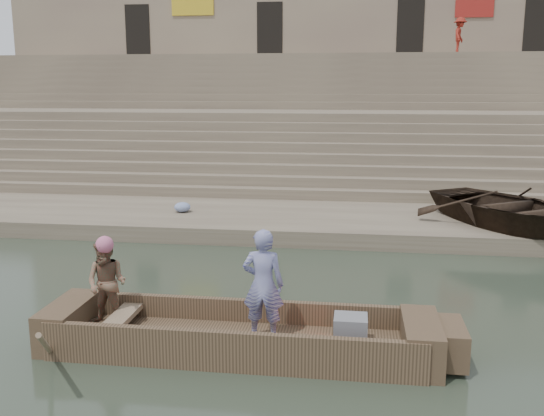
% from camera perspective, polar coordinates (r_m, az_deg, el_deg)
% --- Properties ---
extents(ground, '(120.00, 120.00, 0.00)m').
position_cam_1_polar(ground, '(8.89, -9.84, -13.60)').
color(ground, '#293326').
rests_on(ground, ground).
extents(lower_landing, '(32.00, 4.00, 0.40)m').
position_cam_1_polar(lower_landing, '(16.25, -1.28, -1.16)').
color(lower_landing, '#82745D').
rests_on(lower_landing, ground).
extents(mid_landing, '(32.00, 3.00, 2.80)m').
position_cam_1_polar(mid_landing, '(23.41, 1.68, 5.68)').
color(mid_landing, '#82745D').
rests_on(mid_landing, ground).
extents(upper_landing, '(32.00, 3.00, 5.20)m').
position_cam_1_polar(upper_landing, '(30.28, 3.18, 9.24)').
color(upper_landing, '#82745D').
rests_on(upper_landing, ground).
extents(ghat_steps, '(32.00, 11.00, 5.20)m').
position_cam_1_polar(ghat_steps, '(25.05, 2.11, 6.97)').
color(ghat_steps, '#82745D').
rests_on(ghat_steps, ground).
extents(building_wall, '(32.00, 5.07, 11.20)m').
position_cam_1_polar(building_wall, '(34.29, 3.82, 14.50)').
color(building_wall, gray).
rests_on(building_wall, ground).
extents(main_rowboat, '(5.00, 1.30, 0.22)m').
position_cam_1_polar(main_rowboat, '(8.89, -3.22, -12.68)').
color(main_rowboat, brown).
rests_on(main_rowboat, ground).
extents(rowboat_trim, '(6.04, 2.63, 1.97)m').
position_cam_1_polar(rowboat_trim, '(8.77, -1.90, -11.60)').
color(rowboat_trim, brown).
rests_on(rowboat_trim, ground).
extents(standing_man, '(0.58, 0.39, 1.59)m').
position_cam_1_polar(standing_man, '(8.50, -0.84, -7.22)').
color(standing_man, navy).
rests_on(standing_man, main_rowboat).
extents(rowing_man, '(0.68, 0.56, 1.30)m').
position_cam_1_polar(rowing_man, '(9.34, -15.28, -6.86)').
color(rowing_man, '#277651').
rests_on(rowing_man, main_rowboat).
extents(television, '(0.46, 0.42, 0.40)m').
position_cam_1_polar(television, '(8.61, 7.31, -11.31)').
color(television, slate).
rests_on(television, main_rowboat).
extents(beached_rowboat, '(5.16, 5.54, 0.93)m').
position_cam_1_polar(beached_rowboat, '(15.63, 21.50, 0.04)').
color(beached_rowboat, '#2D2116').
rests_on(beached_rowboat, lower_landing).
extents(pedestrian, '(0.84, 1.14, 1.57)m').
position_cam_1_polar(pedestrian, '(29.67, 17.25, 15.26)').
color(pedestrian, maroon).
rests_on(pedestrian, upper_landing).
extents(cloth_bundles, '(18.20, 2.77, 0.26)m').
position_cam_1_polar(cloth_bundles, '(17.86, -17.67, 0.54)').
color(cloth_bundles, '#3F5999').
rests_on(cloth_bundles, lower_landing).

